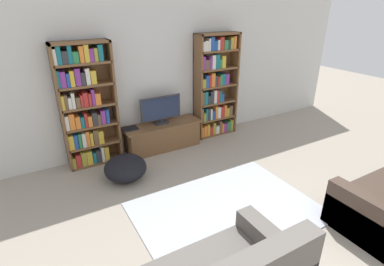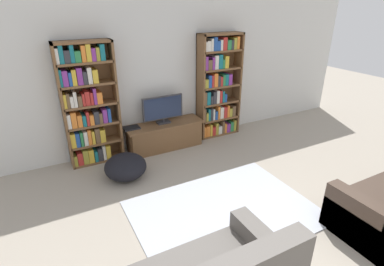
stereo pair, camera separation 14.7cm
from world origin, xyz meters
name	(u,v)px [view 1 (the left image)]	position (x,y,z in m)	size (l,w,h in m)	color
wall_back	(155,76)	(0.00, 4.23, 1.30)	(8.80, 0.06, 2.60)	silver
bookshelf_left	(85,107)	(-1.28, 4.05, 0.99)	(0.86, 0.30, 1.99)	brown
bookshelf_right	(214,88)	(1.15, 4.05, 0.97)	(0.86, 0.30, 1.99)	brown
tv_stand	(163,136)	(-0.02, 3.94, 0.24)	(1.42, 0.45, 0.48)	brown
television	(161,109)	(-0.02, 3.98, 0.75)	(0.75, 0.16, 0.50)	#2D2D33
laptop	(129,129)	(-0.62, 4.00, 0.49)	(0.28, 0.21, 0.03)	#28282D
area_rug	(227,211)	(-0.08, 1.85, 0.01)	(2.30, 1.66, 0.02)	#B2B7C1
beanbag_ottoman	(125,168)	(-0.96, 3.26, 0.19)	(0.64, 0.64, 0.38)	black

